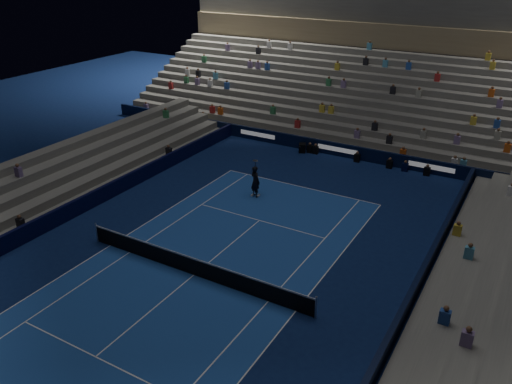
% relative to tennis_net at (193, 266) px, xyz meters
% --- Properties ---
extents(ground, '(90.00, 90.00, 0.00)m').
position_rel_tennis_net_xyz_m(ground, '(0.00, 0.00, -0.50)').
color(ground, '#0C1A49').
rests_on(ground, ground).
extents(court_surface, '(10.97, 23.77, 0.01)m').
position_rel_tennis_net_xyz_m(court_surface, '(0.00, 0.00, -0.50)').
color(court_surface, '#1C469C').
rests_on(court_surface, ground).
extents(sponsor_barrier_far, '(44.00, 0.25, 1.00)m').
position_rel_tennis_net_xyz_m(sponsor_barrier_far, '(0.00, 18.50, -0.00)').
color(sponsor_barrier_far, black).
rests_on(sponsor_barrier_far, ground).
extents(sponsor_barrier_east, '(0.25, 37.00, 1.00)m').
position_rel_tennis_net_xyz_m(sponsor_barrier_east, '(9.70, 0.00, -0.00)').
color(sponsor_barrier_east, black).
rests_on(sponsor_barrier_east, ground).
extents(sponsor_barrier_west, '(0.25, 37.00, 1.00)m').
position_rel_tennis_net_xyz_m(sponsor_barrier_west, '(-9.70, 0.00, -0.00)').
color(sponsor_barrier_west, black).
rests_on(sponsor_barrier_west, ground).
extents(grandstand_main, '(44.00, 15.20, 11.20)m').
position_rel_tennis_net_xyz_m(grandstand_main, '(0.00, 27.90, 2.87)').
color(grandstand_main, slate).
rests_on(grandstand_main, ground).
extents(grandstand_east, '(5.00, 37.00, 2.50)m').
position_rel_tennis_net_xyz_m(grandstand_east, '(13.17, 0.00, 0.41)').
color(grandstand_east, slate).
rests_on(grandstand_east, ground).
extents(grandstand_west, '(5.00, 37.00, 2.50)m').
position_rel_tennis_net_xyz_m(grandstand_west, '(-13.17, 0.00, 0.41)').
color(grandstand_west, slate).
rests_on(grandstand_west, ground).
extents(tennis_net, '(12.90, 0.10, 1.10)m').
position_rel_tennis_net_xyz_m(tennis_net, '(0.00, 0.00, 0.00)').
color(tennis_net, '#B2B2B7').
rests_on(tennis_net, ground).
extents(tennis_player, '(0.89, 0.75, 2.07)m').
position_rel_tennis_net_xyz_m(tennis_player, '(-1.85, 9.11, 0.53)').
color(tennis_player, black).
rests_on(tennis_player, ground).
extents(broadcast_camera, '(0.72, 1.08, 0.69)m').
position_rel_tennis_net_xyz_m(broadcast_camera, '(-2.68, 17.80, -0.15)').
color(broadcast_camera, black).
rests_on(broadcast_camera, ground).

